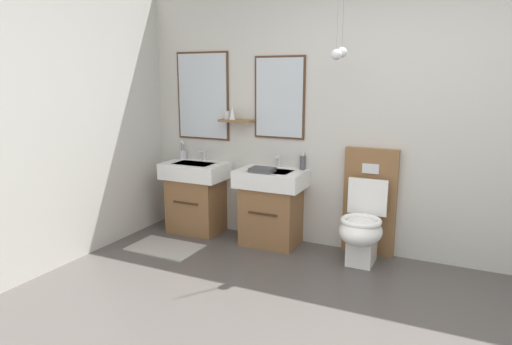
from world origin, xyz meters
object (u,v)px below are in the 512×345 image
at_px(soap_dispenser, 303,162).
at_px(folded_hand_towel, 262,170).
at_px(toothbrush_cup, 183,154).
at_px(vanity_sink_left, 196,195).
at_px(toilet, 365,220).
at_px(vanity_sink_right, 271,204).

height_order(soap_dispenser, folded_hand_towel, soap_dispenser).
height_order(toothbrush_cup, folded_hand_towel, toothbrush_cup).
bearing_deg(toothbrush_cup, vanity_sink_left, -30.17).
relative_size(vanity_sink_left, folded_hand_towel, 3.39).
height_order(toilet, folded_hand_towel, toilet).
height_order(vanity_sink_right, toilet, toilet).
bearing_deg(vanity_sink_left, toilet, -0.50).
height_order(vanity_sink_left, toothbrush_cup, toothbrush_cup).
bearing_deg(toilet, vanity_sink_right, 179.03).
height_order(vanity_sink_right, soap_dispenser, soap_dispenser).
relative_size(vanity_sink_left, toothbrush_cup, 3.58).
xyz_separation_m(vanity_sink_left, folded_hand_towel, (0.83, -0.12, 0.37)).
bearing_deg(toilet, toothbrush_cup, 175.50).
bearing_deg(toilet, vanity_sink_left, 179.50).
xyz_separation_m(vanity_sink_right, folded_hand_towel, (-0.04, -0.12, 0.37)).
relative_size(vanity_sink_right, soap_dispenser, 4.37).
distance_m(vanity_sink_left, toilet, 1.80).
distance_m(toilet, toothbrush_cup, 2.10).
bearing_deg(folded_hand_towel, vanity_sink_left, 171.53).
xyz_separation_m(vanity_sink_left, soap_dispenser, (1.13, 0.16, 0.42)).
relative_size(toilet, soap_dispenser, 5.85).
bearing_deg(vanity_sink_right, toothbrush_cup, 172.63).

